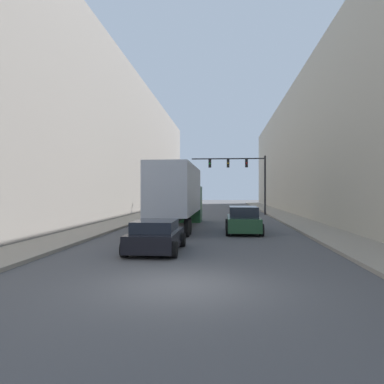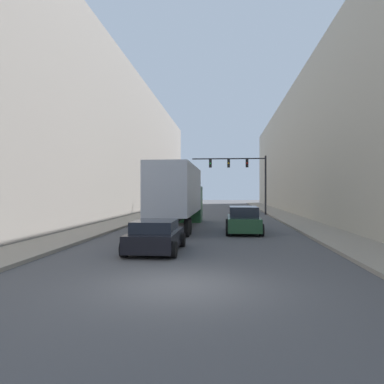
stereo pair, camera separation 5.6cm
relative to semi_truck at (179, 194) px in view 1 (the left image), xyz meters
The scene contains 9 objects.
ground_plane 15.95m from the semi_truck, 82.80° to the right, with size 200.00×200.00×0.00m, color #4C4C4F.
sidewalk_right 17.10m from the semi_truck, 57.86° to the left, with size 2.67×80.00×0.15m.
sidewalk_left 15.38m from the semi_truck, 109.43° to the left, with size 2.67×80.00×0.15m.
building_right 20.14m from the semi_truck, 47.07° to the left, with size 6.00×80.00×13.98m.
building_left 17.99m from the semi_truck, 123.22° to the left, with size 6.00×80.00×15.57m.
semi_truck is the anchor object (origin of this frame).
sedan_car 10.25m from the semi_truck, 88.38° to the right, with size 2.15×4.22×1.31m.
suv_car 5.25m from the semi_truck, 31.45° to the right, with size 2.13×4.91×1.60m.
traffic_signal_gantry 16.59m from the semi_truck, 71.21° to the left, with size 8.08×0.35×6.39m.
Camera 1 is at (1.16, -9.88, 2.52)m, focal length 35.00 mm.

